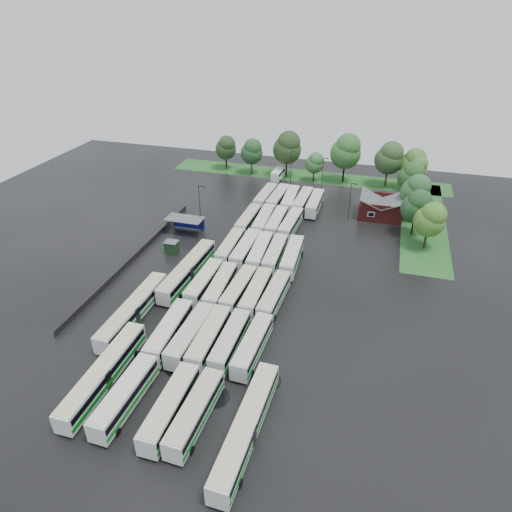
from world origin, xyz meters
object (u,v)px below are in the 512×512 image
(brick_building, at_px, (381,209))
(artic_bus_west_a, at_px, (104,373))
(artic_bus_east, at_px, (246,427))
(minibus, at_px, (278,174))

(brick_building, xyz_separation_m, artic_bus_west_a, (-33.24, -65.96, 0.05))
(artic_bus_west_a, bearing_deg, brick_building, 62.90)
(artic_bus_west_a, relative_size, artic_bus_east, 0.98)
(brick_building, xyz_separation_m, artic_bus_east, (-12.00, -68.99, 0.09))
(artic_bus_east, distance_m, minibus, 87.78)
(brick_building, relative_size, minibus, 1.53)
(artic_bus_east, xyz_separation_m, minibus, (-17.54, 86.01, -0.38))
(artic_bus_west_a, xyz_separation_m, minibus, (3.71, 82.98, -0.34))
(artic_bus_east, bearing_deg, brick_building, 81.60)
(brick_building, distance_m, minibus, 34.08)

